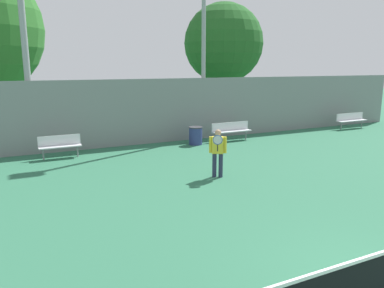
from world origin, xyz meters
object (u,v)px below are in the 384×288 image
at_px(bench_courtside_near, 231,129).
at_px(tree_green_broad, 224,43).
at_px(bench_courtside_far, 60,144).
at_px(bench_by_gate, 351,119).
at_px(trash_bin, 196,136).
at_px(tennis_player, 218,150).

height_order(bench_courtside_near, tree_green_broad, tree_green_broad).
distance_m(bench_courtside_far, tree_green_broad, 14.46).
bearing_deg(bench_by_gate, bench_courtside_far, -180.00).
xyz_separation_m(bench_courtside_far, trash_bin, (5.99, -0.05, -0.15)).
bearing_deg(bench_by_gate, bench_courtside_near, -180.00).
height_order(bench_courtside_near, trash_bin, bench_courtside_near).
bearing_deg(bench_courtside_far, bench_courtside_near, 0.01).
bearing_deg(bench_courtside_near, tennis_player, -125.99).
height_order(bench_courtside_far, trash_bin, bench_courtside_far).
relative_size(bench_courtside_near, tree_green_broad, 0.26).
bearing_deg(bench_courtside_far, trash_bin, -0.44).
relative_size(bench_courtside_near, trash_bin, 2.46).
height_order(bench_by_gate, tree_green_broad, tree_green_broad).
xyz_separation_m(bench_courtside_near, bench_by_gate, (8.17, 0.00, 0.00)).
bearing_deg(tree_green_broad, tennis_player, -121.30).
distance_m(bench_courtside_near, trash_bin, 1.96).
bearing_deg(tennis_player, trash_bin, 102.87).
relative_size(bench_courtside_far, bench_by_gate, 0.77).
bearing_deg(trash_bin, tennis_player, -108.77).
bearing_deg(tennis_player, bench_by_gate, 54.65).
height_order(tennis_player, tree_green_broad, tree_green_broad).
relative_size(bench_by_gate, trash_bin, 2.51).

